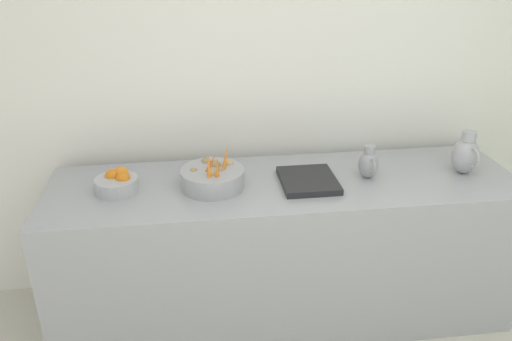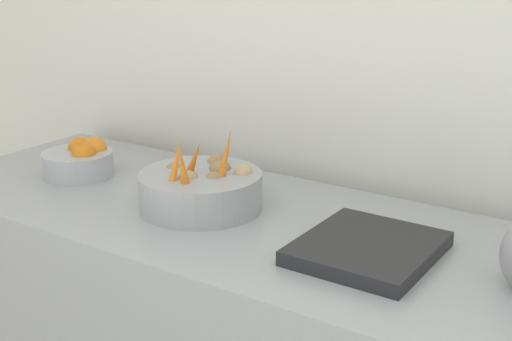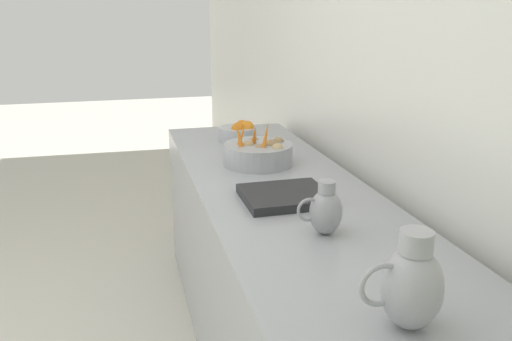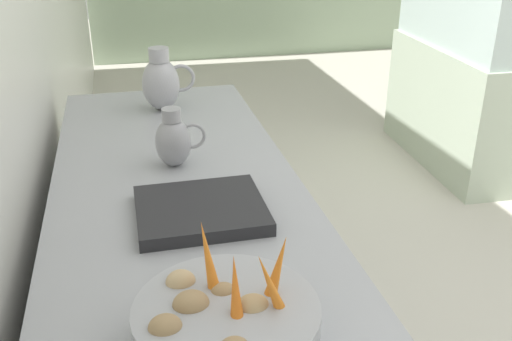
# 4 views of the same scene
# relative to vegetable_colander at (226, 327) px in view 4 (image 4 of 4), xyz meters

# --- Properties ---
(vegetable_colander) EXTENTS (0.34, 0.34, 0.24)m
(vegetable_colander) POSITION_rel_vegetable_colander_xyz_m (0.00, 0.00, 0.00)
(vegetable_colander) COLOR #9EA0A5
(vegetable_colander) RESTS_ON prep_counter
(metal_pitcher_tall) EXTENTS (0.21, 0.15, 0.25)m
(metal_pitcher_tall) POSITION_rel_vegetable_colander_xyz_m (0.01, 1.44, 0.06)
(metal_pitcher_tall) COLOR #A3A3A8
(metal_pitcher_tall) RESTS_ON prep_counter
(metal_pitcher_short) EXTENTS (0.16, 0.11, 0.19)m
(metal_pitcher_short) POSITION_rel_vegetable_colander_xyz_m (-0.00, 0.87, 0.03)
(metal_pitcher_short) COLOR #939399
(metal_pitcher_short) RESTS_ON prep_counter
(counter_sink_basin) EXTENTS (0.34, 0.30, 0.04)m
(counter_sink_basin) POSITION_rel_vegetable_colander_xyz_m (0.03, 0.52, -0.04)
(counter_sink_basin) COLOR #232326
(counter_sink_basin) RESTS_ON prep_counter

